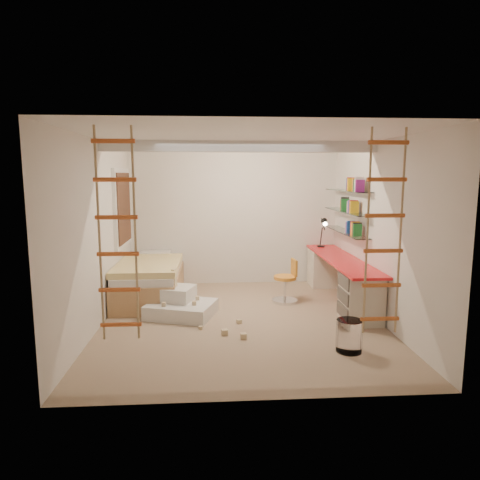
{
  "coord_description": "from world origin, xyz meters",
  "views": [
    {
      "loc": [
        -0.41,
        -6.0,
        2.1
      ],
      "look_at": [
        0.0,
        0.3,
        1.15
      ],
      "focal_mm": 32.0,
      "sensor_mm": 36.0,
      "label": 1
    }
  ],
  "objects": [
    {
      "name": "floor",
      "position": [
        0.0,
        0.0,
        0.0
      ],
      "size": [
        4.5,
        4.5,
        0.0
      ],
      "primitive_type": "plane",
      "color": "#977A61",
      "rests_on": "ground"
    },
    {
      "name": "ceiling_beam",
      "position": [
        0.0,
        0.3,
        2.52
      ],
      "size": [
        4.0,
        0.18,
        0.16
      ],
      "primitive_type": "cube",
      "color": "white",
      "rests_on": "ceiling"
    },
    {
      "name": "window_frame",
      "position": [
        -1.97,
        1.5,
        1.55
      ],
      "size": [
        0.06,
        1.15,
        1.35
      ],
      "primitive_type": "cube",
      "color": "white",
      "rests_on": "wall_left"
    },
    {
      "name": "window_blind",
      "position": [
        -1.93,
        1.5,
        1.55
      ],
      "size": [
        0.02,
        1.0,
        1.2
      ],
      "primitive_type": "cube",
      "color": "#4C2D1E",
      "rests_on": "window_frame"
    },
    {
      "name": "rope_ladder_left",
      "position": [
        -1.35,
        -1.75,
        1.52
      ],
      "size": [
        0.41,
        0.04,
        2.13
      ],
      "primitive_type": null,
      "color": "#E25326",
      "rests_on": "ceiling"
    },
    {
      "name": "rope_ladder_right",
      "position": [
        1.35,
        -1.75,
        1.52
      ],
      "size": [
        0.41,
        0.04,
        2.13
      ],
      "primitive_type": null,
      "color": "#BE4E20",
      "rests_on": "ceiling"
    },
    {
      "name": "waste_bin",
      "position": [
        1.22,
        -1.19,
        0.2
      ],
      "size": [
        0.31,
        0.31,
        0.39
      ],
      "primitive_type": "cylinder",
      "color": "white",
      "rests_on": "floor"
    },
    {
      "name": "desk",
      "position": [
        1.72,
        0.86,
        0.4
      ],
      "size": [
        0.56,
        2.8,
        0.75
      ],
      "color": "red",
      "rests_on": "floor"
    },
    {
      "name": "shelves",
      "position": [
        1.87,
        1.13,
        1.5
      ],
      "size": [
        0.25,
        1.8,
        0.71
      ],
      "color": "white",
      "rests_on": "wall_right"
    },
    {
      "name": "bed",
      "position": [
        -1.48,
        1.23,
        0.33
      ],
      "size": [
        1.02,
        2.0,
        0.69
      ],
      "color": "#AD7F51",
      "rests_on": "floor"
    },
    {
      "name": "task_lamp",
      "position": [
        1.67,
        1.82,
        1.14
      ],
      "size": [
        0.14,
        0.36,
        0.57
      ],
      "color": "black",
      "rests_on": "desk"
    },
    {
      "name": "swivel_chair",
      "position": [
        0.81,
        0.88,
        0.27
      ],
      "size": [
        0.47,
        0.47,
        0.73
      ],
      "color": "orange",
      "rests_on": "floor"
    },
    {
      "name": "play_platform",
      "position": [
        -0.92,
        0.31,
        0.16
      ],
      "size": [
        1.13,
        0.99,
        0.42
      ],
      "color": "silver",
      "rests_on": "floor"
    },
    {
      "name": "toy_blocks",
      "position": [
        -0.65,
        0.02,
        0.27
      ],
      "size": [
        1.17,
        1.21,
        0.69
      ],
      "color": "#CCB284",
      "rests_on": "floor"
    },
    {
      "name": "books",
      "position": [
        1.87,
        1.13,
        1.62
      ],
      "size": [
        0.14,
        0.58,
        0.92
      ],
      "color": "#1E722D",
      "rests_on": "shelves"
    }
  ]
}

